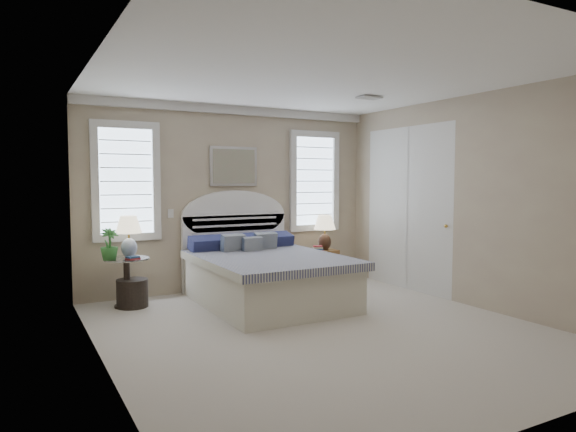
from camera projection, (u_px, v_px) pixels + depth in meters
The scene contains 21 objects.
floor at pixel (323, 330), 5.54m from camera, with size 4.50×5.00×0.01m, color #B5AA9A.
ceiling at pixel (324, 76), 5.35m from camera, with size 4.50×5.00×0.01m, color white.
wall_back at pixel (233, 198), 7.63m from camera, with size 4.50×0.02×2.70m, color tan.
wall_left at pixel (101, 211), 4.37m from camera, with size 0.02×5.00×2.70m, color tan.
wall_right at pixel (473, 201), 6.52m from camera, with size 0.02×5.00×2.70m, color tan.
crown_molding at pixel (234, 110), 7.51m from camera, with size 4.50×0.08×0.12m, color silver.
hvac_vent at pixel (369, 98), 6.63m from camera, with size 0.30×0.20×0.02m, color #B2B2B2.
switch_plate at pixel (171, 213), 7.18m from camera, with size 0.08×0.01×0.12m, color silver.
window_left at pixel (126, 181), 6.86m from camera, with size 0.90×0.06×1.60m, color silver.
window_right at pixel (314, 181), 8.27m from camera, with size 0.90×0.06×1.60m, color silver.
painting at pixel (234, 166), 7.57m from camera, with size 0.74×0.04×0.58m, color silver.
closet_door at pixel (407, 208), 7.57m from camera, with size 0.02×1.80×2.40m, color silver.
bed at pixel (264, 273), 6.79m from camera, with size 1.72×2.28×1.47m.
side_table_left at pixel (127, 277), 6.52m from camera, with size 0.56×0.56×0.63m.
nightstand_right at pixel (319, 259), 8.02m from camera, with size 0.50×0.40×0.53m.
floor_pot at pixel (132, 293), 6.53m from camera, with size 0.39×0.39×0.36m, color black.
lamp_left at pixel (129, 232), 6.57m from camera, with size 0.40×0.40×0.54m.
lamp_right at pixel (325, 228), 7.99m from camera, with size 0.40×0.40×0.55m.
potted_plant at pixel (109, 244), 6.31m from camera, with size 0.22×0.22×0.39m, color #326B2B.
books_left at pixel (133, 258), 6.37m from camera, with size 0.18×0.15×0.04m.
books_right at pixel (318, 249), 7.82m from camera, with size 0.20×0.17×0.09m.
Camera 1 is at (-2.94, -4.59, 1.62)m, focal length 32.00 mm.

